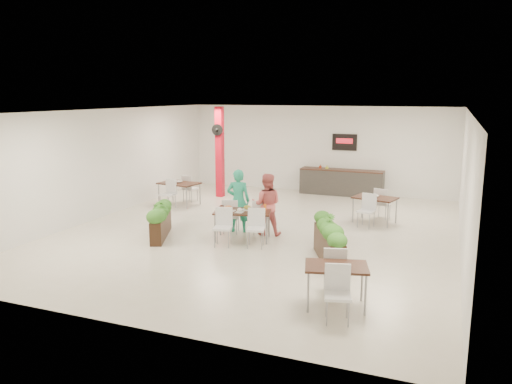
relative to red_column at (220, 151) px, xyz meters
The scene contains 12 objects.
ground 5.11m from the red_column, 51.64° to the right, with size 12.00×12.00×0.00m, color beige.
room_shell 4.85m from the red_column, 51.64° to the right, with size 10.10×12.10×3.22m.
red_column is the anchor object (origin of this frame).
service_counter 4.56m from the red_column, 25.00° to the left, with size 3.00×0.64×2.20m.
main_table 5.59m from the red_column, 58.69° to the right, with size 1.59×1.87×0.92m.
diner_man 4.80m from the red_column, 58.61° to the right, with size 0.62×0.41×1.69m, color #26A67E.
diner_woman 5.27m from the red_column, 51.06° to the right, with size 0.79×0.62×1.62m, color #D7615F.
planter_left 5.43m from the red_column, 81.20° to the right, with size 0.95×1.70×0.94m.
planter_right 7.78m from the red_column, 46.57° to the right, with size 1.11×1.93×1.08m.
side_table_a 2.13m from the red_column, 110.63° to the right, with size 1.38×1.66×0.92m.
side_table_b 6.07m from the red_column, 17.20° to the right, with size 1.31×1.67×0.92m.
side_table_c 9.90m from the red_column, 52.83° to the right, with size 1.22×1.67×0.92m.
Camera 1 is at (4.63, -12.12, 3.64)m, focal length 35.00 mm.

